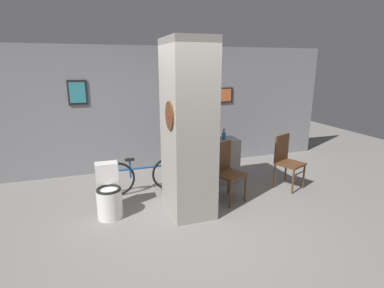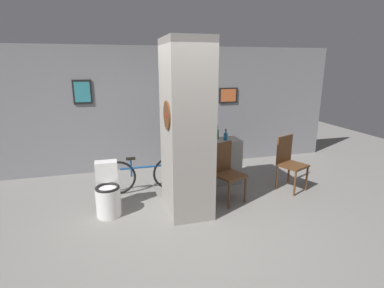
# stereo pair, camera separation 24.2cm
# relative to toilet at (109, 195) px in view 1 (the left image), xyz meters

# --- Properties ---
(ground_plane) EXTENTS (14.00, 14.00, 0.00)m
(ground_plane) POSITION_rel_toilet_xyz_m (1.22, -0.65, -0.34)
(ground_plane) COLOR gray
(wall_back) EXTENTS (8.00, 0.09, 2.60)m
(wall_back) POSITION_rel_toilet_xyz_m (1.23, 1.98, 0.97)
(wall_back) COLOR gray
(wall_back) RESTS_ON ground_plane
(pillar_center) EXTENTS (0.66, 0.96, 2.60)m
(pillar_center) POSITION_rel_toilet_xyz_m (1.20, -0.17, 0.96)
(pillar_center) COLOR gray
(pillar_center) RESTS_ON ground_plane
(counter_shelf) EXTENTS (1.36, 0.44, 0.86)m
(counter_shelf) POSITION_rel_toilet_xyz_m (1.78, 0.73, 0.09)
(counter_shelf) COLOR gray
(counter_shelf) RESTS_ON ground_plane
(toilet) EXTENTS (0.37, 0.53, 0.79)m
(toilet) POSITION_rel_toilet_xyz_m (0.00, 0.00, 0.00)
(toilet) COLOR white
(toilet) RESTS_ON ground_plane
(chair_near_pillar) EXTENTS (0.56, 0.56, 0.98)m
(chair_near_pillar) POSITION_rel_toilet_xyz_m (1.91, -0.04, 0.21)
(chair_near_pillar) COLOR brown
(chair_near_pillar) RESTS_ON ground_plane
(chair_by_doorway) EXTENTS (0.56, 0.56, 0.98)m
(chair_by_doorway) POSITION_rel_toilet_xyz_m (3.19, 0.10, 0.21)
(chair_by_doorway) COLOR brown
(chair_by_doorway) RESTS_ON ground_plane
(bicycle) EXTENTS (1.53, 0.42, 0.66)m
(bicycle) POSITION_rel_toilet_xyz_m (0.64, 0.68, -0.02)
(bicycle) COLOR black
(bicycle) RESTS_ON ground_plane
(bottle_tall) EXTENTS (0.07, 0.07, 0.27)m
(bottle_tall) POSITION_rel_toilet_xyz_m (2.05, 0.81, 0.62)
(bottle_tall) COLOR #267233
(bottle_tall) RESTS_ON counter_shelf
(bottle_short) EXTENTS (0.08, 0.08, 0.22)m
(bottle_short) POSITION_rel_toilet_xyz_m (2.17, 0.65, 0.60)
(bottle_short) COLOR #19598C
(bottle_short) RESTS_ON counter_shelf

